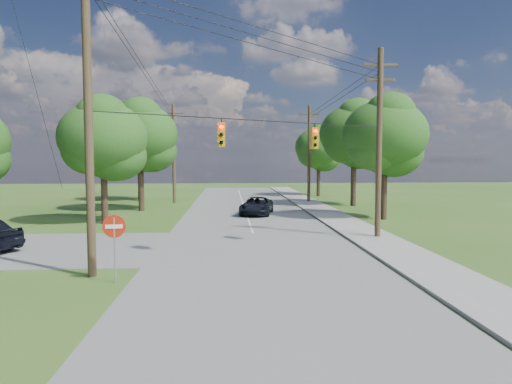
{
  "coord_description": "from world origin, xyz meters",
  "views": [
    {
      "loc": [
        0.56,
        -16.91,
        4.38
      ],
      "look_at": [
        1.88,
        5.0,
        2.85
      ],
      "focal_mm": 32.0,
      "sensor_mm": 36.0,
      "label": 1
    }
  ],
  "objects": [
    {
      "name": "pole_ne",
      "position": [
        8.9,
        8.0,
        5.47
      ],
      "size": [
        2.0,
        0.32,
        10.5
      ],
      "color": "brown",
      "rests_on": "ground"
    },
    {
      "name": "tree_e_mid",
      "position": [
        12.5,
        26.0,
        6.91
      ],
      "size": [
        6.6,
        6.6,
        9.64
      ],
      "color": "#3D2B1E",
      "rests_on": "ground"
    },
    {
      "name": "tree_w_mid",
      "position": [
        -7.0,
        23.0,
        6.58
      ],
      "size": [
        6.4,
        6.4,
        9.22
      ],
      "color": "#3D2B1E",
      "rests_on": "ground"
    },
    {
      "name": "tree_e_near",
      "position": [
        12.0,
        16.0,
        6.25
      ],
      "size": [
        6.2,
        6.2,
        8.81
      ],
      "color": "#3D2B1E",
      "rests_on": "ground"
    },
    {
      "name": "car_main_north",
      "position": [
        2.8,
        19.41,
        0.73
      ],
      "size": [
        3.22,
        5.37,
        1.39
      ],
      "primitive_type": "imported",
      "rotation": [
        0.0,
        0.0,
        -0.19
      ],
      "color": "black",
      "rests_on": "main_road"
    },
    {
      "name": "do_not_enter_sign",
      "position": [
        -3.5,
        -0.61,
        1.78
      ],
      "size": [
        0.81,
        0.16,
        2.45
      ],
      "rotation": [
        0.0,
        0.0,
        0.14
      ],
      "color": "gray",
      "rests_on": "ground"
    },
    {
      "name": "power_lines",
      "position": [
        1.5,
        11.54,
        9.15
      ],
      "size": [
        13.93,
        29.62,
        4.93
      ],
      "color": "black",
      "rests_on": "ground"
    },
    {
      "name": "sidewalk_east",
      "position": [
        8.7,
        5.0,
        0.06
      ],
      "size": [
        2.6,
        100.0,
        0.12
      ],
      "primitive_type": "cube",
      "color": "#9D9992",
      "rests_on": "ground"
    },
    {
      "name": "pole_north_w",
      "position": [
        -5.0,
        30.0,
        5.13
      ],
      "size": [
        2.0,
        0.32,
        10.0
      ],
      "color": "brown",
      "rests_on": "ground"
    },
    {
      "name": "tree_w_near",
      "position": [
        -8.0,
        15.0,
        5.92
      ],
      "size": [
        6.0,
        6.0,
        8.4
      ],
      "color": "#3D2B1E",
      "rests_on": "ground"
    },
    {
      "name": "pole_sw",
      "position": [
        -4.6,
        0.4,
        6.23
      ],
      "size": [
        2.0,
        0.32,
        12.0
      ],
      "color": "brown",
      "rests_on": "ground"
    },
    {
      "name": "ground",
      "position": [
        0.0,
        0.0,
        0.0
      ],
      "size": [
        140.0,
        140.0,
        0.0
      ],
      "primitive_type": "plane",
      "color": "#335B1E",
      "rests_on": "ground"
    },
    {
      "name": "tree_e_far",
      "position": [
        11.5,
        38.0,
        5.92
      ],
      "size": [
        5.8,
        5.8,
        8.32
      ],
      "color": "#3D2B1E",
      "rests_on": "ground"
    },
    {
      "name": "main_road",
      "position": [
        2.0,
        5.0,
        0.01
      ],
      "size": [
        10.0,
        100.0,
        0.03
      ],
      "primitive_type": "cube",
      "color": "gray",
      "rests_on": "ground"
    },
    {
      "name": "traffic_signals",
      "position": [
        2.55,
        4.43,
        5.5
      ],
      "size": [
        4.91,
        3.27,
        1.05
      ],
      "color": "gold",
      "rests_on": "ground"
    },
    {
      "name": "tree_w_far",
      "position": [
        -9.0,
        33.0,
        6.25
      ],
      "size": [
        6.0,
        6.0,
        8.73
      ],
      "color": "#3D2B1E",
      "rests_on": "ground"
    },
    {
      "name": "pole_north_e",
      "position": [
        8.9,
        30.0,
        5.13
      ],
      "size": [
        2.0,
        0.32,
        10.0
      ],
      "color": "brown",
      "rests_on": "ground"
    }
  ]
}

